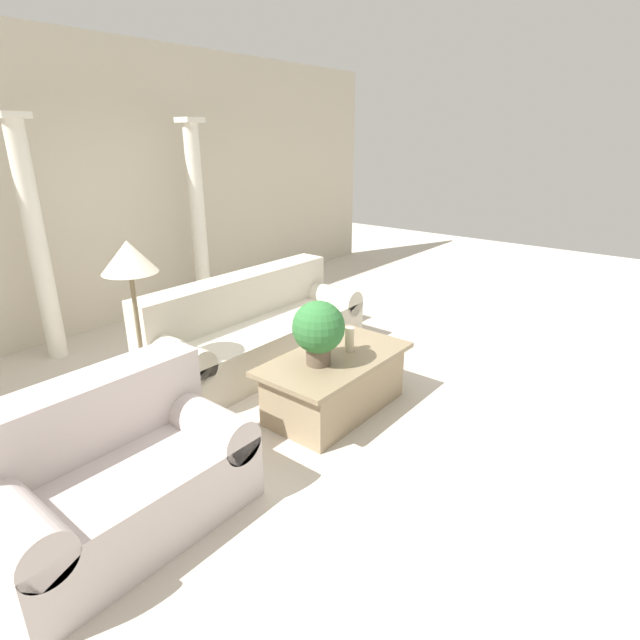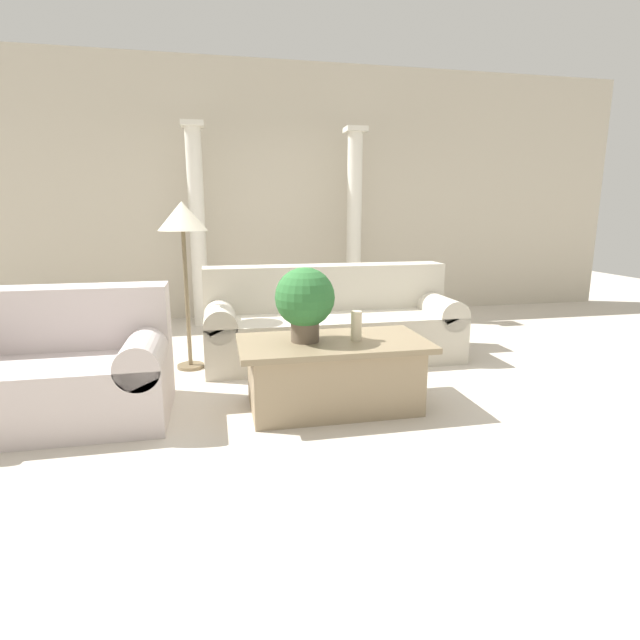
{
  "view_description": "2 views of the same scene",
  "coord_description": "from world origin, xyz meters",
  "px_view_note": "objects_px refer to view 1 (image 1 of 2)",
  "views": [
    {
      "loc": [
        -2.83,
        -2.76,
        2.17
      ],
      "look_at": [
        0.26,
        -0.24,
        0.69
      ],
      "focal_mm": 28.0,
      "sensor_mm": 36.0,
      "label": 1
    },
    {
      "loc": [
        -0.67,
        -3.79,
        1.36
      ],
      "look_at": [
        0.07,
        -0.25,
        0.58
      ],
      "focal_mm": 28.0,
      "sensor_mm": 36.0,
      "label": 2
    }
  ],
  "objects_px": {
    "sofa_long": "(256,329)",
    "loveseat": "(114,472)",
    "potted_plant": "(318,329)",
    "floor_lamp": "(130,266)",
    "coffee_table": "(335,383)"
  },
  "relations": [
    {
      "from": "sofa_long",
      "to": "loveseat",
      "type": "xyz_separation_m",
      "value": [
        -2.1,
        -1.01,
        0.01
      ]
    },
    {
      "from": "potted_plant",
      "to": "floor_lamp",
      "type": "height_order",
      "value": "floor_lamp"
    },
    {
      "from": "potted_plant",
      "to": "floor_lamp",
      "type": "relative_size",
      "value": 0.35
    },
    {
      "from": "potted_plant",
      "to": "floor_lamp",
      "type": "bearing_deg",
      "value": 126.58
    },
    {
      "from": "sofa_long",
      "to": "potted_plant",
      "type": "bearing_deg",
      "value": -111.17
    },
    {
      "from": "sofa_long",
      "to": "loveseat",
      "type": "height_order",
      "value": "same"
    },
    {
      "from": "loveseat",
      "to": "potted_plant",
      "type": "xyz_separation_m",
      "value": [
        1.64,
        -0.19,
        0.43
      ]
    },
    {
      "from": "floor_lamp",
      "to": "loveseat",
      "type": "bearing_deg",
      "value": -130.32
    },
    {
      "from": "coffee_table",
      "to": "floor_lamp",
      "type": "relative_size",
      "value": 0.9
    },
    {
      "from": "loveseat",
      "to": "floor_lamp",
      "type": "distance_m",
      "value": 1.54
    },
    {
      "from": "floor_lamp",
      "to": "potted_plant",
      "type": "bearing_deg",
      "value": -53.42
    },
    {
      "from": "sofa_long",
      "to": "potted_plant",
      "type": "xyz_separation_m",
      "value": [
        -0.46,
        -1.2,
        0.44
      ]
    },
    {
      "from": "sofa_long",
      "to": "loveseat",
      "type": "bearing_deg",
      "value": -154.26
    },
    {
      "from": "coffee_table",
      "to": "potted_plant",
      "type": "distance_m",
      "value": 0.56
    },
    {
      "from": "potted_plant",
      "to": "sofa_long",
      "type": "bearing_deg",
      "value": 68.83
    }
  ]
}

